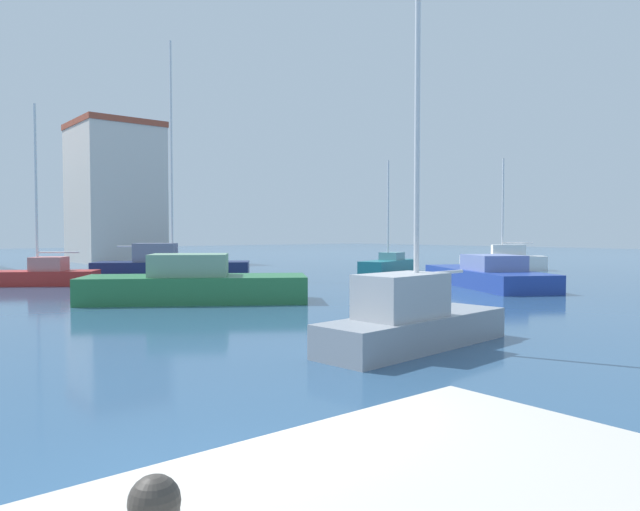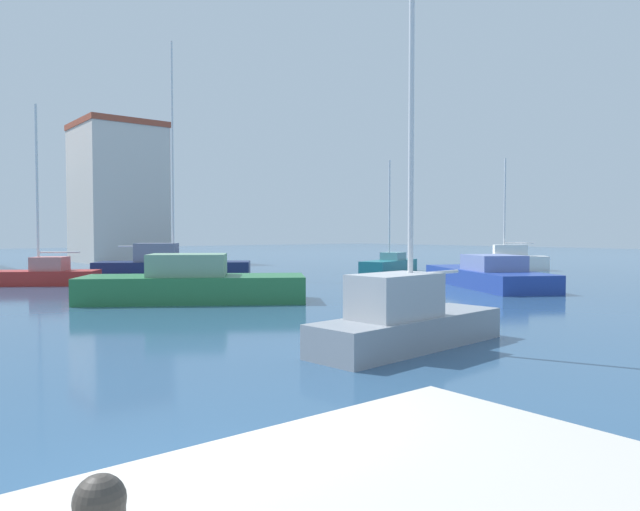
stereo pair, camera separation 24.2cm
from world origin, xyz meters
The scene contains 9 objects.
water centered at (15.00, 20.00, 0.00)m, with size 160.00×160.00×0.00m, color #2D5175.
sailboat_red_far_left centered at (5.01, 25.95, 0.53)m, with size 5.57×4.49×8.77m.
motorboat_green_outer_mooring centered at (7.63, 14.97, 0.64)m, with size 8.18×6.62×1.77m.
sailboat_navy_far_right centered at (12.45, 27.50, 0.68)m, with size 8.63×6.93×13.69m.
motorboat_blue_mid_harbor centered at (21.28, 11.77, 0.53)m, with size 6.66×8.97×1.53m.
sailboat_teal_distant_north centered at (25.22, 22.00, 0.50)m, with size 5.66×3.33×7.26m.
sailboat_white_near_pier centered at (32.65, 18.28, 0.66)m, with size 5.00×5.31×7.63m.
sailboat_grey_behind_lamppost centered at (7.29, 4.09, 0.66)m, with size 5.35×1.91×8.53m.
warehouse_block centered at (16.22, 46.41, 6.06)m, with size 6.73×7.47×12.11m.
Camera 1 is at (-2.37, -4.46, 2.54)m, focal length 32.65 mm.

